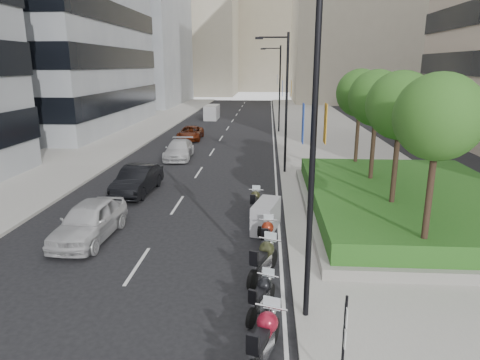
# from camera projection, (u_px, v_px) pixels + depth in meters

# --- Properties ---
(ground) EXTENTS (160.00, 160.00, 0.00)m
(ground) POSITION_uv_depth(u_px,v_px,m) (148.00, 334.00, 11.54)
(ground) COLOR black
(ground) RESTS_ON ground
(sidewalk_right) EXTENTS (10.00, 100.00, 0.15)m
(sidewalk_right) POSITION_uv_depth(u_px,v_px,m) (331.00, 142.00, 39.86)
(sidewalk_right) COLOR #9E9B93
(sidewalk_right) RESTS_ON ground
(sidewalk_left) EXTENTS (8.00, 100.00, 0.15)m
(sidewalk_left) POSITION_uv_depth(u_px,v_px,m) (111.00, 140.00, 41.19)
(sidewalk_left) COLOR #9E9B93
(sidewalk_left) RESTS_ON ground
(lane_edge) EXTENTS (0.12, 100.00, 0.01)m
(lane_edge) POSITION_uv_depth(u_px,v_px,m) (274.00, 142.00, 40.21)
(lane_edge) COLOR silver
(lane_edge) RESTS_ON ground
(lane_centre) EXTENTS (0.12, 100.00, 0.01)m
(lane_centre) POSITION_uv_depth(u_px,v_px,m) (219.00, 142.00, 40.54)
(lane_centre) COLOR silver
(lane_centre) RESTS_ON ground
(building_grey_far) EXTENTS (22.00, 26.00, 30.00)m
(building_grey_far) POSITION_uv_depth(u_px,v_px,m) (118.00, 19.00, 76.62)
(building_grey_far) COLOR gray
(building_grey_far) RESTS_ON ground
(building_cream_right) EXTENTS (28.00, 24.00, 36.00)m
(building_cream_right) POSITION_uv_depth(u_px,v_px,m) (368.00, 7.00, 82.57)
(building_cream_right) COLOR #B7AD93
(building_cream_right) RESTS_ON ground
(building_cream_left) EXTENTS (26.00, 24.00, 34.00)m
(building_cream_left) POSITION_uv_depth(u_px,v_px,m) (183.00, 23.00, 104.63)
(building_cream_left) COLOR #B7AD93
(building_cream_left) RESTS_ON ground
(building_cream_centre) EXTENTS (30.00, 24.00, 38.00)m
(building_cream_centre) POSITION_uv_depth(u_px,v_px,m) (266.00, 22.00, 122.12)
(building_cream_centre) COLOR #B7AD93
(building_cream_centre) RESTS_ON ground
(planter) EXTENTS (10.00, 14.00, 0.40)m
(planter) POSITION_uv_depth(u_px,v_px,m) (410.00, 209.00, 20.45)
(planter) COLOR gray
(planter) RESTS_ON sidewalk_right
(hedge) EXTENTS (9.40, 13.40, 0.80)m
(hedge) POSITION_uv_depth(u_px,v_px,m) (411.00, 197.00, 20.30)
(hedge) COLOR #154B18
(hedge) RESTS_ON planter
(tree_0) EXTENTS (2.80, 2.80, 6.30)m
(tree_0) POSITION_uv_depth(u_px,v_px,m) (439.00, 118.00, 13.45)
(tree_0) COLOR #332319
(tree_0) RESTS_ON planter
(tree_1) EXTENTS (2.80, 2.80, 6.30)m
(tree_1) POSITION_uv_depth(u_px,v_px,m) (401.00, 106.00, 17.30)
(tree_1) COLOR #332319
(tree_1) RESTS_ON planter
(tree_2) EXTENTS (2.80, 2.80, 6.30)m
(tree_2) POSITION_uv_depth(u_px,v_px,m) (377.00, 99.00, 21.16)
(tree_2) COLOR #332319
(tree_2) RESTS_ON planter
(tree_3) EXTENTS (2.80, 2.80, 6.30)m
(tree_3) POSITION_uv_depth(u_px,v_px,m) (360.00, 93.00, 25.01)
(tree_3) COLOR #332319
(tree_3) RESTS_ON planter
(lamp_post_0) EXTENTS (2.34, 0.45, 9.00)m
(lamp_post_0) POSITION_uv_depth(u_px,v_px,m) (307.00, 144.00, 10.92)
(lamp_post_0) COLOR black
(lamp_post_0) RESTS_ON ground
(lamp_post_1) EXTENTS (2.34, 0.45, 9.00)m
(lamp_post_1) POSITION_uv_depth(u_px,v_px,m) (284.00, 97.00, 27.31)
(lamp_post_1) COLOR black
(lamp_post_1) RESTS_ON ground
(lamp_post_2) EXTENTS (2.34, 0.45, 9.00)m
(lamp_post_2) POSITION_uv_depth(u_px,v_px,m) (278.00, 85.00, 44.65)
(lamp_post_2) COLOR black
(lamp_post_2) RESTS_ON ground
(parking_sign) EXTENTS (0.06, 0.32, 2.50)m
(parking_sign) POSITION_uv_depth(u_px,v_px,m) (344.00, 341.00, 8.93)
(parking_sign) COLOR black
(parking_sign) RESTS_ON ground
(motorcycle_1) EXTENTS (1.00, 2.40, 1.23)m
(motorcycle_1) POSITION_uv_depth(u_px,v_px,m) (264.00, 339.00, 10.26)
(motorcycle_1) COLOR black
(motorcycle_1) RESTS_ON ground
(motorcycle_2) EXTENTS (0.92, 1.95, 1.02)m
(motorcycle_2) POSITION_uv_depth(u_px,v_px,m) (262.00, 296.00, 12.39)
(motorcycle_2) COLOR black
(motorcycle_2) RESTS_ON ground
(motorcycle_3) EXTENTS (1.12, 2.33, 1.22)m
(motorcycle_3) POSITION_uv_depth(u_px,v_px,m) (264.00, 260.00, 14.46)
(motorcycle_3) COLOR black
(motorcycle_3) RESTS_ON ground
(motorcycle_4) EXTENTS (0.74, 2.22, 1.10)m
(motorcycle_4) POSITION_uv_depth(u_px,v_px,m) (267.00, 236.00, 16.63)
(motorcycle_4) COLOR black
(motorcycle_4) RESTS_ON ground
(motorcycle_5) EXTENTS (1.34, 2.28, 1.29)m
(motorcycle_5) POSITION_uv_depth(u_px,v_px,m) (266.00, 216.00, 18.66)
(motorcycle_5) COLOR black
(motorcycle_5) RESTS_ON ground
(motorcycle_6) EXTENTS (0.72, 2.17, 1.08)m
(motorcycle_6) POSITION_uv_depth(u_px,v_px,m) (255.00, 202.00, 20.82)
(motorcycle_6) COLOR black
(motorcycle_6) RESTS_ON ground
(car_a) EXTENTS (2.07, 4.77, 1.60)m
(car_a) POSITION_uv_depth(u_px,v_px,m) (89.00, 221.00, 17.68)
(car_a) COLOR silver
(car_a) RESTS_ON ground
(car_b) EXTENTS (1.90, 4.78, 1.55)m
(car_b) POSITION_uv_depth(u_px,v_px,m) (137.00, 180.00, 24.07)
(car_b) COLOR black
(car_b) RESTS_ON ground
(car_c) EXTENTS (2.21, 4.93, 1.40)m
(car_c) POSITION_uv_depth(u_px,v_px,m) (179.00, 149.00, 33.15)
(car_c) COLOR silver
(car_c) RESTS_ON ground
(car_d) EXTENTS (2.26, 4.73, 1.30)m
(car_d) POSITION_uv_depth(u_px,v_px,m) (190.00, 133.00, 41.54)
(car_d) COLOR #5C1E0A
(car_d) RESTS_ON ground
(delivery_van) EXTENTS (1.70, 4.43, 1.86)m
(delivery_van) POSITION_uv_depth(u_px,v_px,m) (212.00, 113.00, 57.11)
(delivery_van) COLOR #B6B5B8
(delivery_van) RESTS_ON ground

